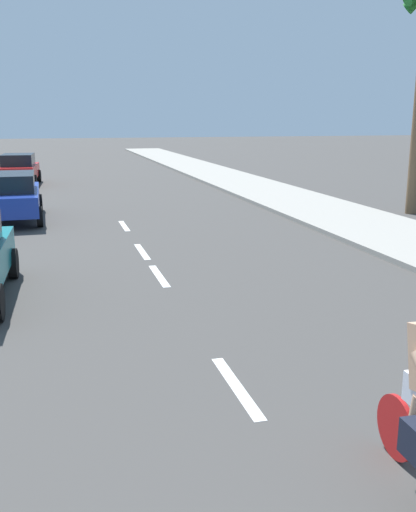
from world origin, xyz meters
name	(u,v)px	position (x,y,z in m)	size (l,w,h in m)	color
ground_plane	(118,217)	(0.00, 20.00, 0.00)	(160.00, 160.00, 0.00)	#423F3D
sidewalk_strip	(291,200)	(7.27, 22.00, 0.07)	(3.60, 80.00, 0.14)	#9E998E
lane_stripe_2	(236,386)	(0.00, 6.73, 0.00)	(0.16, 1.80, 0.01)	white
lane_stripe_3	(159,276)	(0.00, 12.18, 0.00)	(0.16, 1.80, 0.01)	white
lane_stripe_4	(142,252)	(0.00, 14.58, 0.00)	(0.16, 1.80, 0.01)	white
lane_stripe_5	(124,226)	(0.00, 18.29, 0.00)	(0.16, 1.80, 0.01)	white
parked_car_blue	(8,195)	(-3.53, 20.30, 0.84)	(2.15, 4.60, 1.57)	#1E389E
parked_car_red	(19,169)	(-3.68, 30.86, 0.84)	(2.04, 4.07, 1.57)	red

